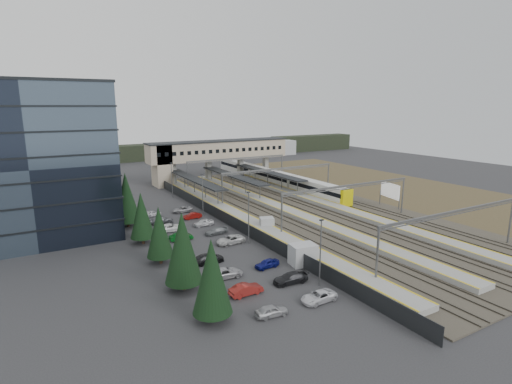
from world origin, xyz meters
TOP-DOWN VIEW (x-y plane):
  - ground at (0.00, 0.00)m, footprint 220.00×220.00m
  - office_building at (-36.00, 12.00)m, footprint 24.30×18.30m
  - conifer_row at (-22.00, -3.86)m, footprint 4.42×49.82m
  - car_park at (-13.61, -6.91)m, footprint 10.72×44.38m
  - lampposts at (-8.00, 1.25)m, footprint 0.50×53.25m
  - fence at (-6.50, 5.00)m, footprint 0.08×90.00m
  - relay_cabin_near at (-5.81, -18.82)m, footprint 3.65×2.90m
  - relay_cabin_far at (-2.02, -3.52)m, footprint 2.80×2.58m
  - rail_corridor at (9.34, 5.00)m, footprint 34.00×90.00m
  - canopies at (7.00, 27.00)m, footprint 23.10×30.00m
  - footbridge at (7.70, 42.00)m, footprint 40.40×6.40m
  - gantries at (12.00, 3.00)m, footprint 28.40×62.28m
  - train at (20.00, 29.51)m, footprint 2.79×58.27m
  - billboard at (27.69, -3.40)m, footprint 1.48×5.89m
  - scrub_east at (45.00, 5.00)m, footprint 34.00×120.00m
  - treeline_far at (23.81, 92.28)m, footprint 170.00×19.00m

SIDE VIEW (x-z plane):
  - ground at x=0.00m, z-range 0.00..0.00m
  - scrub_east at x=45.00m, z-range 0.00..0.06m
  - rail_corridor at x=9.34m, z-range -0.17..0.75m
  - car_park at x=-13.61m, z-range -0.04..1.25m
  - fence at x=-6.50m, z-range 0.00..2.00m
  - relay_cabin_far at x=-2.02m, z-range 0.00..2.10m
  - relay_cabin_near at x=-5.81m, z-range 0.00..2.78m
  - train at x=20.00m, z-range 0.24..3.75m
  - treeline_far at x=23.81m, z-range -0.55..6.45m
  - billboard at x=27.69m, z-range 0.88..5.99m
  - canopies at x=7.00m, z-range 2.28..5.56m
  - lampposts at x=-8.00m, z-range 0.30..8.37m
  - conifer_row at x=-22.00m, z-range 0.09..9.59m
  - gantries at x=12.00m, z-range 2.41..9.58m
  - footbridge at x=7.70m, z-range 2.33..13.53m
  - office_building at x=-36.00m, z-range 0.04..24.34m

